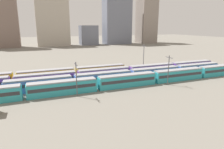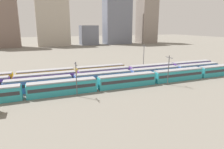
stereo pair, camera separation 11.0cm
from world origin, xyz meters
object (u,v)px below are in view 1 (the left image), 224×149
(train_track_3, at_px, (46,75))
(catenary_pole_0, at_px, (76,77))
(catenary_pole_1, at_px, (144,56))
(train_track_0, at_px, (127,80))
(catenary_pole_2, at_px, (168,69))
(train_track_1, at_px, (103,78))
(train_track_2, at_px, (104,74))

(train_track_3, bearing_deg, catenary_pole_0, -71.32)
(catenary_pole_0, bearing_deg, catenary_pole_1, 33.84)
(train_track_0, height_order, catenary_pole_1, catenary_pole_1)
(train_track_0, distance_m, catenary_pole_2, 13.10)
(train_track_3, bearing_deg, train_track_1, -32.43)
(catenary_pole_1, bearing_deg, train_track_1, -148.94)
(catenary_pole_0, bearing_deg, train_track_1, 39.36)
(catenary_pole_0, height_order, catenary_pole_1, catenary_pole_1)
(train_track_0, distance_m, catenary_pole_0, 16.36)
(catenary_pole_1, bearing_deg, train_track_3, -175.63)
(train_track_2, xyz_separation_m, catenary_pole_1, (20.04, 8.14, 3.84))
(catenary_pole_0, xyz_separation_m, catenary_pole_1, (32.21, 21.60, 0.70))
(train_track_0, relative_size, catenary_pole_1, 9.02)
(train_track_2, height_order, catenary_pole_1, catenary_pole_1)
(catenary_pole_0, distance_m, catenary_pole_1, 38.79)
(train_track_2, bearing_deg, catenary_pole_2, -40.49)
(train_track_0, relative_size, train_track_1, 1.00)
(train_track_0, distance_m, catenary_pole_1, 25.08)
(train_track_2, distance_m, train_track_3, 19.20)
(train_track_0, bearing_deg, catenary_pole_2, -14.46)
(train_track_0, bearing_deg, catenary_pole_0, -169.04)
(catenary_pole_0, bearing_deg, train_track_2, 47.87)
(train_track_2, height_order, train_track_3, same)
(train_track_3, bearing_deg, train_track_0, -35.25)
(train_track_1, height_order, catenary_pole_2, catenary_pole_2)
(train_track_1, xyz_separation_m, catenary_pole_2, (18.01, -8.37, 3.19))
(catenary_pole_0, bearing_deg, train_track_3, 108.68)
(catenary_pole_1, distance_m, catenary_pole_2, 22.12)
(train_track_0, relative_size, train_track_3, 1.68)
(train_track_1, distance_m, train_track_2, 5.61)
(train_track_2, xyz_separation_m, catenary_pole_2, (15.90, -13.57, 3.19))
(train_track_3, height_order, catenary_pole_2, catenary_pole_2)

